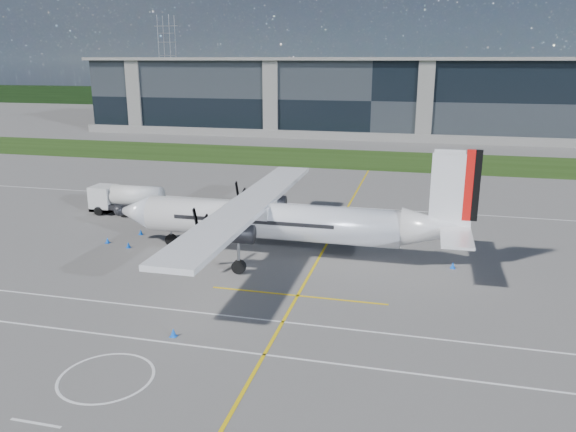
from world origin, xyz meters
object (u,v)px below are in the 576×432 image
(fuel_tanker_truck, at_px, (122,199))
(pylon_west, at_px, (168,60))
(turboprop_aircraft, at_px, (283,201))
(safety_cone_nose_stbd, at_px, (141,232))
(safety_cone_portwing, at_px, (173,332))
(baggage_tug, at_px, (205,224))
(safety_cone_nose_port, at_px, (128,245))
(safety_cone_fwd, at_px, (107,240))
(ground_crew_person, at_px, (195,222))
(safety_cone_tail, at_px, (453,265))
(safety_cone_stbdwing, at_px, (288,205))

(fuel_tanker_truck, bearing_deg, pylon_west, 113.56)
(turboprop_aircraft, xyz_separation_m, safety_cone_nose_stbd, (-13.80, 2.27, -4.29))
(safety_cone_portwing, bearing_deg, pylon_west, 115.37)
(pylon_west, xyz_separation_m, safety_cone_nose_stbd, (66.25, -146.17, -14.75))
(baggage_tug, height_order, safety_cone_portwing, baggage_tug)
(safety_cone_nose_port, relative_size, safety_cone_fwd, 1.00)
(turboprop_aircraft, xyz_separation_m, fuel_tanker_truck, (-18.96, 8.29, -3.04))
(baggage_tug, bearing_deg, fuel_tanker_truck, 158.73)
(ground_crew_person, xyz_separation_m, safety_cone_nose_stbd, (-4.56, -1.79, -0.75))
(turboprop_aircraft, distance_m, ground_crew_person, 10.70)
(safety_cone_nose_port, bearing_deg, safety_cone_fwd, 164.10)
(ground_crew_person, xyz_separation_m, safety_cone_nose_port, (-3.80, -5.34, -0.75))
(baggage_tug, height_order, safety_cone_tail, baggage_tug)
(pylon_west, height_order, safety_cone_tail, pylon_west)
(safety_cone_fwd, height_order, safety_cone_tail, same)
(safety_cone_nose_stbd, height_order, safety_cone_portwing, same)
(safety_cone_nose_stbd, height_order, safety_cone_fwd, same)
(fuel_tanker_truck, distance_m, ground_crew_person, 10.61)
(turboprop_aircraft, distance_m, safety_cone_stbdwing, 15.64)
(turboprop_aircraft, distance_m, safety_cone_portwing, 15.65)
(fuel_tanker_truck, distance_m, safety_cone_stbdwing, 17.06)
(safety_cone_nose_stbd, bearing_deg, baggage_tug, 19.48)
(safety_cone_nose_port, bearing_deg, fuel_tanker_truck, 121.71)
(fuel_tanker_truck, height_order, safety_cone_portwing, fuel_tanker_truck)
(safety_cone_portwing, xyz_separation_m, safety_cone_fwd, (-12.75, 14.20, 0.00))
(safety_cone_nose_stbd, relative_size, safety_cone_tail, 1.00)
(turboprop_aircraft, xyz_separation_m, ground_crew_person, (-9.25, 4.06, -3.54))
(safety_cone_nose_stbd, distance_m, safety_cone_fwd, 3.30)
(pylon_west, relative_size, turboprop_aircraft, 0.99)
(turboprop_aircraft, relative_size, ground_crew_person, 15.15)
(baggage_tug, bearing_deg, safety_cone_fwd, -145.62)
(turboprop_aircraft, bearing_deg, safety_cone_nose_port, -174.37)
(turboprop_aircraft, height_order, fuel_tanker_truck, turboprop_aircraft)
(turboprop_aircraft, bearing_deg, safety_cone_tail, 0.90)
(pylon_west, bearing_deg, baggage_tug, -63.59)
(turboprop_aircraft, bearing_deg, safety_cone_nose_stbd, 170.67)
(pylon_west, bearing_deg, ground_crew_person, -63.87)
(pylon_west, height_order, safety_cone_portwing, pylon_west)
(fuel_tanker_truck, bearing_deg, safety_cone_portwing, -54.79)
(safety_cone_fwd, bearing_deg, pylon_west, 113.45)
(pylon_west, bearing_deg, safety_cone_tail, -57.83)
(fuel_tanker_truck, height_order, safety_cone_tail, fuel_tanker_truck)
(safety_cone_fwd, bearing_deg, ground_crew_person, 37.16)
(baggage_tug, relative_size, safety_cone_fwd, 5.56)
(turboprop_aircraft, relative_size, fuel_tanker_truck, 3.79)
(pylon_west, relative_size, safety_cone_nose_port, 60.00)
(safety_cone_portwing, bearing_deg, turboprop_aircraft, 79.85)
(safety_cone_stbdwing, xyz_separation_m, safety_cone_portwing, (0.54, -29.51, 0.00))
(pylon_west, bearing_deg, turboprop_aircraft, -61.66)
(pylon_west, height_order, safety_cone_stbdwing, pylon_west)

